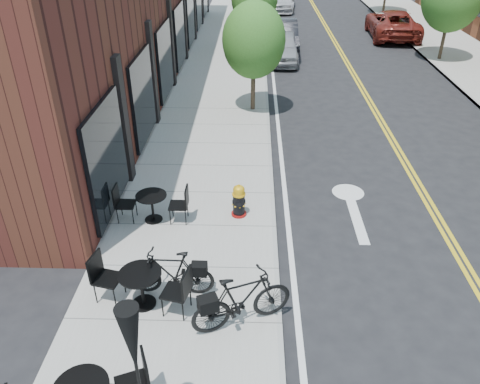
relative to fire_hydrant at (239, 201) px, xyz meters
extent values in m
plane|color=black|center=(0.90, -1.96, -0.52)|extent=(120.00, 120.00, 0.00)
cube|color=#9E9B93|center=(-1.10, 8.04, -0.46)|extent=(4.00, 70.00, 0.12)
cylinder|color=#382B1E|center=(0.30, 7.04, 0.40)|extent=(0.16, 0.16, 1.61)
ellipsoid|color=#32621E|center=(0.30, 7.04, 2.09)|extent=(2.20, 2.20, 2.64)
cylinder|color=#382B1E|center=(0.30, 15.04, 0.44)|extent=(0.16, 0.16, 1.68)
cylinder|color=#382B1E|center=(0.30, 23.04, 0.39)|extent=(0.16, 0.16, 1.57)
cylinder|color=#382B1E|center=(9.50, 14.04, 0.51)|extent=(0.16, 0.16, 1.82)
cylinder|color=maroon|center=(0.00, 0.00, -0.37)|extent=(0.43, 0.43, 0.06)
cylinder|color=black|center=(0.00, 0.00, -0.10)|extent=(0.33, 0.33, 0.55)
cylinder|color=gold|center=(0.00, 0.00, 0.19)|extent=(0.38, 0.38, 0.04)
cylinder|color=gold|center=(0.00, 0.00, 0.26)|extent=(0.32, 0.32, 0.13)
ellipsoid|color=gold|center=(0.00, 0.00, 0.34)|extent=(0.31, 0.31, 0.16)
cylinder|color=gold|center=(0.00, 0.00, 0.42)|extent=(0.05, 0.05, 0.06)
imported|color=black|center=(-1.21, -2.74, 0.10)|extent=(1.67, 0.50, 1.00)
imported|color=black|center=(0.17, -3.48, 0.16)|extent=(1.93, 1.21, 1.13)
cylinder|color=black|center=(-1.70, -3.06, -0.39)|extent=(0.55, 0.55, 0.03)
cylinder|color=black|center=(-1.70, -3.06, -0.03)|extent=(0.08, 0.08, 0.73)
cylinder|color=black|center=(-1.70, -3.06, 0.34)|extent=(0.95, 0.95, 0.03)
cylinder|color=black|center=(-2.04, -0.28, -0.39)|extent=(0.42, 0.42, 0.03)
cylinder|color=black|center=(-2.04, -0.28, -0.06)|extent=(0.06, 0.06, 0.67)
cylinder|color=black|center=(-2.04, -0.28, 0.28)|extent=(0.73, 0.73, 0.03)
cylinder|color=black|center=(-1.10, -5.65, 0.85)|extent=(0.05, 0.05, 2.45)
cone|color=black|center=(-1.10, -5.65, 1.59)|extent=(0.30, 0.30, 1.08)
imported|color=#989AA0|center=(1.70, 13.78, 0.17)|extent=(1.93, 4.17, 1.38)
imported|color=black|center=(1.70, 15.49, 0.26)|extent=(1.66, 4.75, 1.57)
imported|color=maroon|center=(8.30, 18.92, 0.24)|extent=(2.89, 5.65, 1.53)
camera|label=1|loc=(0.31, -9.45, 6.04)|focal=35.00mm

